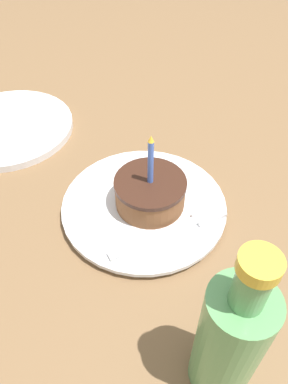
{
  "coord_description": "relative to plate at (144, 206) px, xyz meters",
  "views": [
    {
      "loc": [
        -0.28,
        0.2,
        0.42
      ],
      "look_at": [
        0.01,
        -0.03,
        0.04
      ],
      "focal_mm": 35.0,
      "sensor_mm": 36.0,
      "label": 1
    }
  ],
  "objects": [
    {
      "name": "cake_slice",
      "position": [
        -0.0,
        -0.01,
        0.03
      ],
      "size": [
        0.1,
        0.1,
        0.12
      ],
      "color": "brown",
      "rests_on": "plate"
    },
    {
      "name": "ground_plane",
      "position": [
        -0.01,
        0.03,
        -0.03
      ],
      "size": [
        2.4,
        2.4,
        0.04
      ],
      "color": "brown",
      "rests_on": "ground"
    },
    {
      "name": "side_plate",
      "position": [
        0.31,
        0.07,
        -0.0
      ],
      "size": [
        0.24,
        0.24,
        0.01
      ],
      "color": "silver",
      "rests_on": "ground_plane"
    },
    {
      "name": "fork",
      "position": [
        -0.07,
        -0.0,
        0.01
      ],
      "size": [
        0.05,
        0.18,
        0.0
      ],
      "color": "silver",
      "rests_on": "plate"
    },
    {
      "name": "plate",
      "position": [
        0.0,
        0.0,
        0.0
      ],
      "size": [
        0.24,
        0.24,
        0.02
      ],
      "color": "silver",
      "rests_on": "ground_plane"
    },
    {
      "name": "bottle",
      "position": [
        -0.23,
        0.08,
        0.08
      ],
      "size": [
        0.06,
        0.06,
        0.21
      ],
      "color": "#599959",
      "rests_on": "ground_plane"
    }
  ]
}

